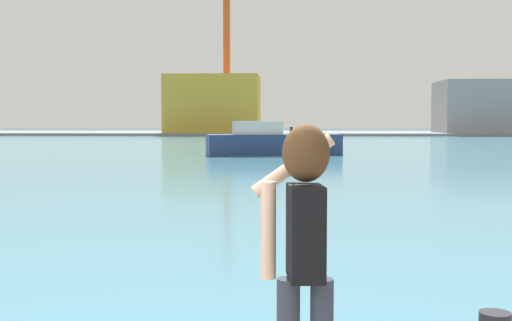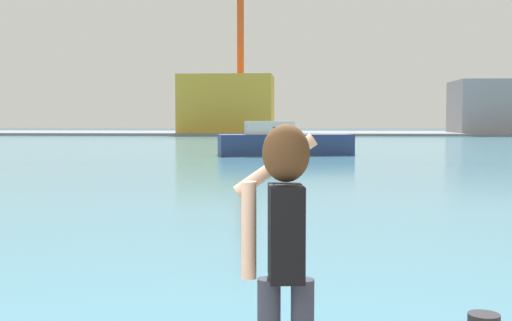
% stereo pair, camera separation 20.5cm
% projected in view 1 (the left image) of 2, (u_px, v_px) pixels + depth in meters
% --- Properties ---
extents(ground_plane, '(220.00, 220.00, 0.00)m').
position_uv_depth(ground_plane, '(276.00, 146.00, 53.10)').
color(ground_plane, '#334751').
extents(harbor_water, '(140.00, 100.00, 0.02)m').
position_uv_depth(harbor_water, '(276.00, 145.00, 55.09)').
color(harbor_water, teal).
rests_on(harbor_water, ground_plane).
extents(far_shore_dock, '(140.00, 20.00, 0.36)m').
position_uv_depth(far_shore_dock, '(281.00, 133.00, 94.95)').
color(far_shore_dock, gray).
rests_on(far_shore_dock, ground_plane).
extents(person_photographer, '(0.53, 0.55, 1.74)m').
position_uv_depth(person_photographer, '(303.00, 238.00, 3.84)').
color(person_photographer, '#2D3342').
rests_on(person_photographer, quay_promenade).
extents(boat_moored, '(8.45, 3.93, 2.09)m').
position_uv_depth(boat_moored, '(271.00, 142.00, 39.77)').
color(boat_moored, navy).
rests_on(boat_moored, harbor_water).
extents(warehouse_left, '(13.01, 9.50, 8.02)m').
position_uv_depth(warehouse_left, '(213.00, 104.00, 91.70)').
color(warehouse_left, gold).
rests_on(warehouse_left, far_shore_dock).
extents(warehouse_right, '(14.95, 9.75, 7.24)m').
position_uv_depth(warehouse_right, '(493.00, 107.00, 90.87)').
color(warehouse_right, gray).
rests_on(warehouse_right, far_shore_dock).
extents(port_crane, '(10.38, 5.85, 19.84)m').
position_uv_depth(port_crane, '(219.00, 48.00, 91.21)').
color(port_crane, '#D84C19').
rests_on(port_crane, far_shore_dock).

